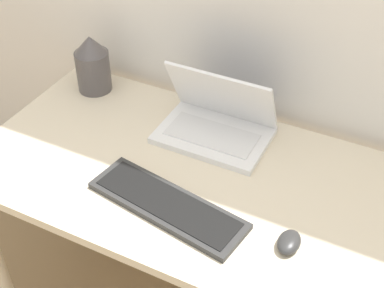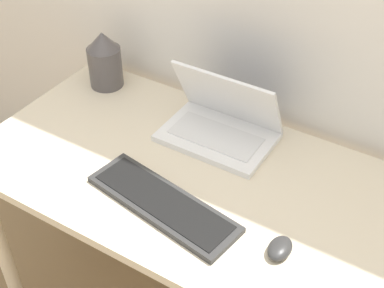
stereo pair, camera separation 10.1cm
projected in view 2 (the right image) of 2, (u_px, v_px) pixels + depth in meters
desk at (196, 197)px, 1.63m from camera, size 1.36×0.71×0.75m
laptop at (221, 123)px, 1.69m from camera, size 0.35×0.24×0.23m
keyboard at (163, 203)px, 1.47m from camera, size 0.48×0.21×0.02m
mouse at (280, 248)px, 1.34m from camera, size 0.06×0.09×0.03m
vase at (105, 60)px, 1.89m from camera, size 0.12×0.12×0.21m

